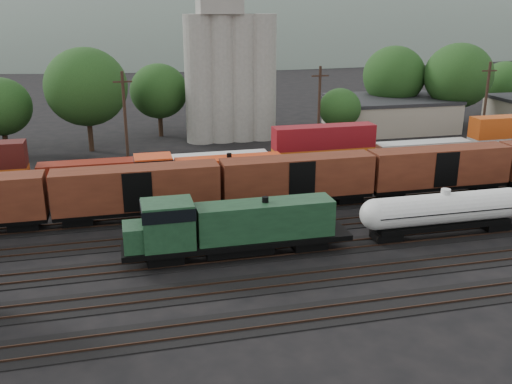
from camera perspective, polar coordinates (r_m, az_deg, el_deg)
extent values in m
plane|color=black|center=(51.26, 1.78, -3.77)|extent=(600.00, 600.00, 0.00)
cube|color=black|center=(38.45, 7.90, -11.83)|extent=(180.00, 3.20, 0.08)
cube|color=#382319|center=(37.83, 8.31, -12.24)|extent=(180.00, 0.08, 0.16)
cube|color=#382319|center=(38.98, 7.51, -11.22)|extent=(180.00, 0.08, 0.16)
cube|color=black|center=(42.55, 5.42, -8.60)|extent=(180.00, 3.20, 0.08)
cube|color=#382319|center=(41.92, 5.75, -8.93)|extent=(180.00, 0.08, 0.16)
cube|color=#382319|center=(43.12, 5.11, -8.09)|extent=(180.00, 0.08, 0.16)
cube|color=black|center=(46.83, 3.42, -5.94)|extent=(180.00, 3.20, 0.08)
cube|color=#382319|center=(46.18, 3.69, -6.20)|extent=(180.00, 0.08, 0.16)
cube|color=#382319|center=(47.43, 3.17, -5.51)|extent=(180.00, 0.08, 0.16)
cube|color=black|center=(51.24, 1.78, -3.73)|extent=(180.00, 3.20, 0.08)
cube|color=#382319|center=(50.57, 2.00, -3.94)|extent=(180.00, 0.08, 0.16)
cube|color=#382319|center=(51.86, 1.56, -3.36)|extent=(180.00, 0.08, 0.16)
cube|color=black|center=(55.75, 0.40, -1.87)|extent=(180.00, 3.20, 0.08)
cube|color=#382319|center=(55.07, 0.58, -2.04)|extent=(180.00, 0.08, 0.16)
cube|color=#382319|center=(56.38, 0.22, -1.55)|extent=(180.00, 0.08, 0.16)
cube|color=black|center=(60.34, -0.76, -0.29)|extent=(180.00, 3.20, 0.08)
cube|color=#382319|center=(59.65, -0.61, -0.43)|extent=(180.00, 0.08, 0.16)
cube|color=#382319|center=(60.98, -0.92, -0.01)|extent=(180.00, 0.08, 0.16)
cube|color=black|center=(64.99, -1.76, 1.07)|extent=(180.00, 3.20, 0.08)
cube|color=#382319|center=(64.30, -1.63, 0.96)|extent=(180.00, 0.08, 0.16)
cube|color=#382319|center=(65.64, -1.90, 1.32)|extent=(180.00, 0.08, 0.16)
cube|color=black|center=(45.30, -1.77, -4.94)|extent=(18.17, 3.10, 0.43)
cube|color=black|center=(45.49, -1.76, -5.50)|extent=(5.35, 2.35, 0.86)
cube|color=#183A21|center=(45.14, 0.92, -2.75)|extent=(10.90, 2.57, 2.89)
cube|color=#183A21|center=(43.83, -8.79, -3.18)|extent=(3.85, 3.10, 3.53)
cube|color=black|center=(43.44, -8.86, -1.80)|extent=(3.96, 3.21, 0.96)
cube|color=#183A21|center=(44.02, -12.04, -4.40)|extent=(1.71, 2.57, 1.92)
cylinder|color=black|center=(44.59, 0.93, -0.82)|extent=(0.53, 0.53, 0.53)
cube|color=black|center=(44.84, -9.09, -6.40)|extent=(2.78, 2.14, 0.75)
cube|color=black|center=(47.02, 5.21, -5.04)|extent=(2.78, 2.14, 0.75)
cylinder|color=silver|center=(51.43, 18.28, -1.55)|extent=(12.76, 2.63, 2.63)
sphere|color=silver|center=(48.44, 11.84, -2.21)|extent=(2.63, 2.63, 2.63)
sphere|color=silver|center=(55.01, 23.95, -0.95)|extent=(2.63, 2.63, 2.63)
cylinder|color=silver|center=(50.97, 18.45, 0.04)|extent=(0.82, 0.82, 0.45)
cube|color=black|center=(51.43, 18.28, -1.55)|extent=(13.05, 2.76, 0.07)
cube|color=black|center=(51.92, 18.13, -3.06)|extent=(12.33, 1.99, 0.45)
cube|color=black|center=(49.64, 12.91, -4.24)|extent=(2.36, 1.81, 0.63)
cube|color=black|center=(54.96, 22.72, -3.02)|extent=(2.36, 1.81, 0.63)
cube|color=black|center=(59.18, -4.76, 0.59)|extent=(18.42, 2.97, 0.41)
cube|color=black|center=(59.32, -4.75, 0.16)|extent=(5.12, 2.25, 0.82)
cube|color=red|center=(59.09, -2.68, 2.21)|extent=(11.05, 2.46, 2.76)
cube|color=red|center=(58.08, -10.20, 1.96)|extent=(3.68, 2.97, 3.38)
cube|color=black|center=(57.79, -10.25, 2.99)|extent=(3.79, 3.07, 0.92)
cube|color=red|center=(58.21, -12.68, 1.05)|extent=(1.64, 2.46, 1.84)
cylinder|color=black|center=(58.69, -2.70, 3.65)|extent=(0.51, 0.51, 0.51)
cube|color=black|center=(58.82, -10.42, -0.46)|extent=(2.66, 2.05, 0.72)
cube|color=black|center=(60.53, 0.77, 0.39)|extent=(2.66, 2.05, 0.72)
cube|color=black|center=(53.86, -11.68, -1.68)|extent=(15.00, 2.60, 0.40)
cube|color=#552314|center=(53.20, -11.83, 0.44)|extent=(15.00, 2.90, 3.80)
cube|color=black|center=(56.37, 4.12, -0.44)|extent=(15.00, 2.60, 0.40)
cube|color=#552314|center=(55.73, 4.17, 1.60)|extent=(15.00, 2.90, 3.80)
cube|color=black|center=(62.67, 17.66, 0.65)|extent=(15.00, 2.60, 0.40)
cube|color=#552314|center=(62.10, 17.84, 2.50)|extent=(15.00, 2.90, 3.80)
cube|color=black|center=(64.86, -1.77, 1.46)|extent=(160.00, 2.60, 0.60)
cube|color=maroon|center=(63.16, -15.62, 1.83)|extent=(12.00, 2.40, 2.60)
cube|color=silver|center=(63.94, -4.11, 2.67)|extent=(12.00, 2.40, 2.60)
cube|color=#C25913|center=(67.19, 6.73, 3.35)|extent=(12.00, 2.40, 2.60)
cube|color=maroon|center=(66.57, 6.81, 5.52)|extent=(12.00, 2.40, 2.60)
cube|color=silver|center=(72.58, 16.27, 3.86)|extent=(12.00, 2.40, 2.60)
cylinder|color=gray|center=(83.24, -5.61, 11.09)|extent=(4.40, 4.40, 18.00)
cylinder|color=gray|center=(83.72, -3.54, 11.19)|extent=(4.40, 4.40, 18.00)
cylinder|color=gray|center=(84.31, -1.50, 11.26)|extent=(4.40, 4.40, 18.00)
cylinder|color=gray|center=(85.00, 0.52, 11.32)|extent=(4.40, 4.40, 18.00)
cube|color=#9E937F|center=(95.60, 13.20, 7.56)|extent=(18.00, 14.00, 4.60)
cube|color=#232326|center=(95.19, 13.31, 9.06)|extent=(18.36, 14.28, 0.50)
cylinder|color=black|center=(83.97, -23.74, 4.48)|extent=(0.70, 0.70, 2.95)
ellipsoid|color=#204519|center=(83.07, -24.17, 7.80)|extent=(8.01, 8.01, 7.59)
cylinder|color=black|center=(81.65, -16.21, 5.35)|extent=(0.70, 0.70, 4.04)
ellipsoid|color=#204519|center=(80.50, -16.63, 10.05)|extent=(10.96, 10.96, 10.38)
cylinder|color=black|center=(88.90, -9.51, 6.54)|extent=(0.70, 0.70, 3.17)
ellipsoid|color=#204519|center=(88.01, -9.70, 9.93)|extent=(8.59, 8.59, 8.14)
cylinder|color=black|center=(89.01, -2.36, 6.88)|extent=(0.70, 0.70, 3.46)
ellipsoid|color=#204519|center=(88.06, -2.41, 10.59)|extent=(9.40, 9.40, 8.90)
cylinder|color=black|center=(85.31, 8.28, 5.79)|extent=(0.70, 0.70, 2.24)
ellipsoid|color=#204519|center=(84.59, 8.40, 8.28)|extent=(6.09, 6.09, 5.77)
cylinder|color=black|center=(98.99, 13.36, 7.64)|extent=(0.70, 0.70, 3.74)
ellipsoid|color=#204519|center=(98.09, 13.63, 11.24)|extent=(10.14, 10.14, 9.61)
cylinder|color=black|center=(98.05, 19.18, 7.09)|extent=(0.70, 0.70, 3.93)
ellipsoid|color=#204519|center=(97.11, 19.59, 10.91)|extent=(10.68, 10.68, 10.12)
cylinder|color=black|center=(112.29, 23.27, 7.63)|extent=(0.70, 0.70, 2.83)
ellipsoid|color=#204519|center=(111.63, 23.57, 10.03)|extent=(7.69, 7.69, 7.29)
cylinder|color=black|center=(69.03, -12.92, 6.74)|extent=(0.36, 0.36, 12.00)
cube|color=black|center=(68.28, -13.20, 10.69)|extent=(2.20, 0.18, 0.18)
cylinder|color=black|center=(73.38, 6.30, 7.75)|extent=(0.36, 0.36, 12.00)
cube|color=black|center=(72.67, 6.43, 11.47)|extent=(2.20, 0.18, 0.18)
cylinder|color=black|center=(84.59, 21.93, 7.94)|extent=(0.36, 0.36, 12.00)
cube|color=black|center=(83.98, 22.32, 11.15)|extent=(2.20, 0.18, 0.18)
ellipsoid|color=#59665B|center=(313.12, -4.04, 10.46)|extent=(520.00, 286.00, 130.00)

